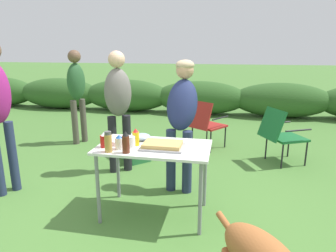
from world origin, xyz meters
TOP-DOWN VIEW (x-y plane):
  - ground_plane at (0.00, 0.00)m, footprint 60.00×60.00m
  - shrub_hedge at (0.00, 4.98)m, footprint 14.40×0.90m
  - folding_table at (0.00, 0.00)m, footprint 1.10×0.64m
  - food_tray at (0.10, -0.04)m, footprint 0.41×0.29m
  - plate_stack at (-0.35, 0.04)m, footprint 0.26×0.26m
  - mixing_bowl at (-0.17, 0.17)m, footprint 0.18×0.18m
  - paper_cup_stack at (-0.20, -0.09)m, footprint 0.08×0.08m
  - mayo_bottle at (-0.30, -0.15)m, footprint 0.08×0.08m
  - bbq_sauce_bottle at (-0.20, -0.24)m, footprint 0.07×0.07m
  - ketchup_bottle at (-0.46, -0.13)m, footprint 0.08×0.08m
  - spice_jar at (-0.37, -0.25)m, footprint 0.07×0.07m
  - mustard_bottle at (-0.18, -0.02)m, footprint 0.07×0.07m
  - standing_person_in_dark_puffer at (0.17, 0.67)m, footprint 0.41×0.50m
  - standing_person_with_beanie at (-0.73, 1.00)m, footprint 0.44×0.41m
  - standing_person_in_navy_coat at (-1.90, 2.09)m, footprint 0.37×0.41m
  - camp_chair_green_behind_table at (0.34, 2.18)m, footprint 0.72×0.75m
  - camp_chair_near_hedge at (1.48, 1.74)m, footprint 0.73×0.68m
  - cooler_box at (-0.69, 1.48)m, footprint 0.57×0.57m

SIDE VIEW (x-z plane):
  - ground_plane at x=0.00m, z-range 0.00..0.00m
  - cooler_box at x=-0.69m, z-range 0.00..0.34m
  - shrub_hedge at x=0.00m, z-range 0.00..0.85m
  - camp_chair_green_behind_table at x=0.34m, z-range 0.05..0.88m
  - camp_chair_near_hedge at x=1.48m, z-range 0.05..0.88m
  - folding_table at x=0.00m, z-range 0.29..1.03m
  - plate_stack at x=-0.35m, z-range 0.74..0.78m
  - food_tray at x=0.10m, z-range 0.74..0.79m
  - mixing_bowl at x=-0.17m, z-range 0.74..0.81m
  - paper_cup_stack at x=-0.20m, z-range 0.74..0.85m
  - mayo_bottle at x=-0.30m, z-range 0.74..0.88m
  - ketchup_bottle at x=-0.46m, z-range 0.74..0.89m
  - mustard_bottle at x=-0.18m, z-range 0.74..0.91m
  - spice_jar at x=-0.37m, z-range 0.74..0.93m
  - bbq_sauce_bottle at x=-0.20m, z-range 0.73..0.94m
  - standing_person_in_dark_puffer at x=0.17m, z-range 0.19..1.73m
  - standing_person_with_beanie at x=-0.73m, z-range 0.17..1.81m
  - standing_person_in_navy_coat at x=-1.90m, z-range 0.18..1.82m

